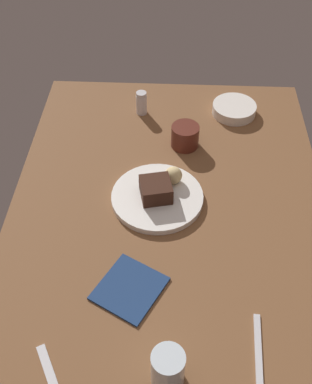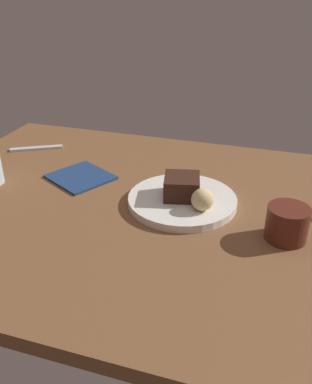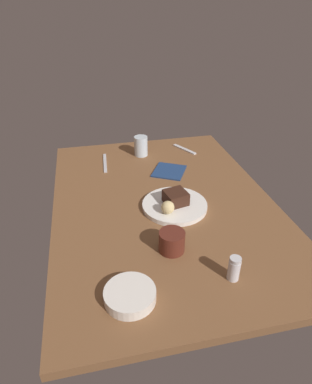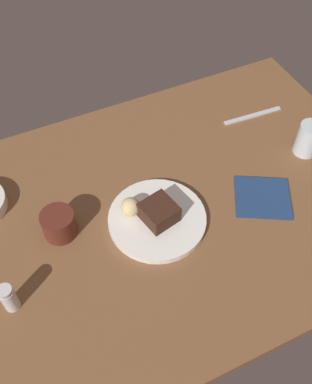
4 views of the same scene
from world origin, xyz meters
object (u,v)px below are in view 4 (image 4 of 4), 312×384
(salt_shaker, at_px, (9,298))
(water_glass, at_px, (308,139))
(coffee_cup, at_px, (59,224))
(butter_knife, at_px, (253,116))
(dessert_plate, at_px, (157,219))
(chocolate_cake_slice, at_px, (159,212))
(bread_roll, at_px, (130,207))
(folded_napkin, at_px, (263,197))

(salt_shaker, bearing_deg, water_glass, -172.77)
(coffee_cup, bearing_deg, butter_knife, -166.80)
(salt_shaker, relative_size, water_glass, 0.80)
(dessert_plate, xyz_separation_m, chocolate_cake_slice, (-0.00, 0.00, 0.03))
(butter_knife, bearing_deg, water_glass, 109.68)
(dessert_plate, distance_m, bread_roll, 0.07)
(bread_roll, bearing_deg, water_glass, -179.93)
(chocolate_cake_slice, relative_size, coffee_cup, 0.96)
(dessert_plate, relative_size, coffee_cup, 2.98)
(butter_knife, bearing_deg, salt_shaker, 23.44)
(water_glass, relative_size, butter_knife, 0.51)
(bread_roll, bearing_deg, folded_napkin, 164.62)
(chocolate_cake_slice, relative_size, folded_napkin, 0.55)
(salt_shaker, bearing_deg, chocolate_cake_slice, -170.55)
(butter_knife, height_order, folded_napkin, folded_napkin)
(chocolate_cake_slice, xyz_separation_m, bread_roll, (0.06, -0.04, -0.00))
(chocolate_cake_slice, xyz_separation_m, water_glass, (-0.48, -0.05, 0.01))
(bread_roll, xyz_separation_m, coffee_cup, (0.17, -0.03, -0.01))
(dessert_plate, distance_m, folded_napkin, 0.28)
(dessert_plate, relative_size, salt_shaker, 3.18)
(chocolate_cake_slice, bearing_deg, coffee_cup, -18.14)
(coffee_cup, bearing_deg, bread_roll, 169.97)
(dessert_plate, xyz_separation_m, water_glass, (-0.48, -0.04, 0.04))
(dessert_plate, bearing_deg, bread_roll, -37.65)
(butter_knife, bearing_deg, chocolate_cake_slice, 31.89)
(chocolate_cake_slice, relative_size, butter_knife, 0.41)
(dessert_plate, height_order, folded_napkin, dessert_plate)
(water_glass, xyz_separation_m, butter_knife, (0.05, -0.18, -0.05))
(water_glass, bearing_deg, bread_roll, 0.07)
(coffee_cup, bearing_deg, folded_napkin, 166.44)
(chocolate_cake_slice, distance_m, bread_roll, 0.07)
(water_glass, bearing_deg, chocolate_cake_slice, 5.43)
(coffee_cup, relative_size, butter_knife, 0.43)
(folded_napkin, bearing_deg, dessert_plate, -10.24)
(butter_knife, distance_m, folded_napkin, 0.31)
(chocolate_cake_slice, distance_m, water_glass, 0.48)
(chocolate_cake_slice, height_order, butter_knife, chocolate_cake_slice)
(bread_roll, distance_m, water_glass, 0.53)
(dessert_plate, relative_size, bread_roll, 5.13)
(dessert_plate, bearing_deg, butter_knife, -152.17)
(chocolate_cake_slice, relative_size, water_glass, 0.82)
(coffee_cup, bearing_deg, water_glass, 177.56)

